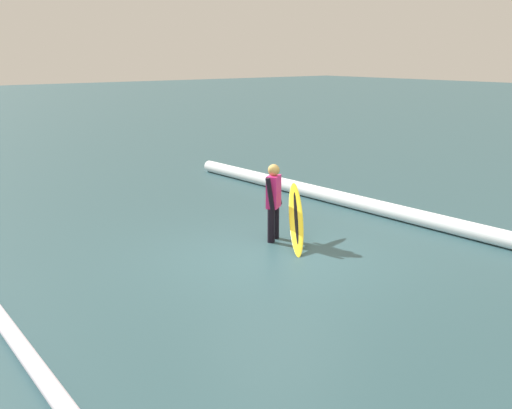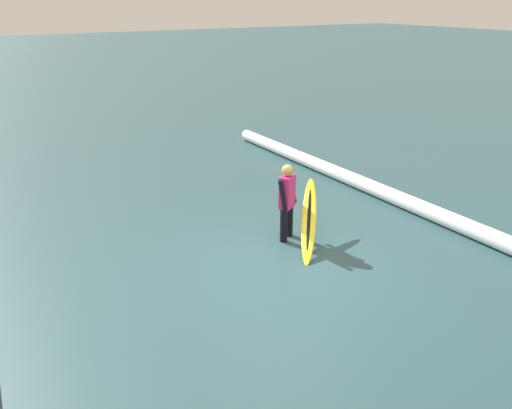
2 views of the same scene
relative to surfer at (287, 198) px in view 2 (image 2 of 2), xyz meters
The scene contains 3 objects.
ground_plane 1.32m from the surfer, 144.84° to the left, with size 127.36×127.36×0.00m, color #2B4C53.
surfer is the anchor object (origin of this frame).
surfboard 0.55m from the surfer, 146.86° to the right, with size 1.62×1.37×0.98m.
Camera 2 is at (-6.56, 4.65, 4.26)m, focal length 37.13 mm.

